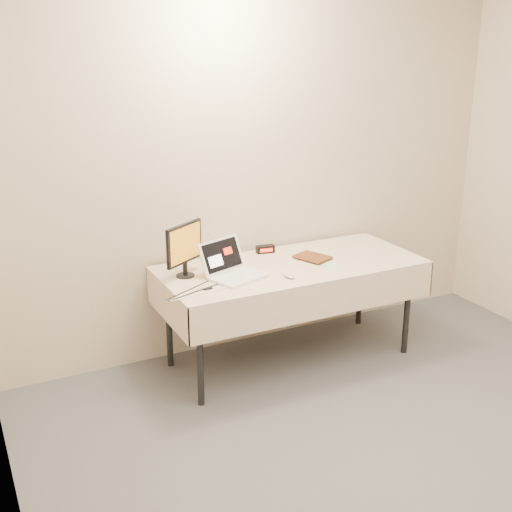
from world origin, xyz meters
name	(u,v)px	position (x,y,z in m)	size (l,w,h in m)	color
back_wall	(262,167)	(0.00, 2.50, 1.35)	(4.00, 0.10, 2.70)	beige
table	(291,272)	(0.00, 2.05, 0.68)	(1.86, 0.81, 0.74)	black
laptop	(232,268)	(-0.48, 2.01, 0.79)	(0.44, 0.43, 0.23)	white
monitor	(184,246)	(-0.75, 2.14, 0.95)	(0.31, 0.21, 0.36)	black
book	(305,246)	(0.11, 2.04, 0.86)	(0.18, 0.02, 0.24)	#97491B
alarm_clock	(265,249)	(-0.05, 2.36, 0.77)	(0.14, 0.08, 0.06)	black
clicker	(289,276)	(-0.15, 1.82, 0.75)	(0.05, 0.10, 0.03)	#B4B4B6
paper_form	(321,261)	(0.22, 2.01, 0.74)	(0.12, 0.30, 0.00)	#B6E0B2
usb_dongle	(208,289)	(-0.71, 1.86, 0.74)	(0.06, 0.02, 0.01)	black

